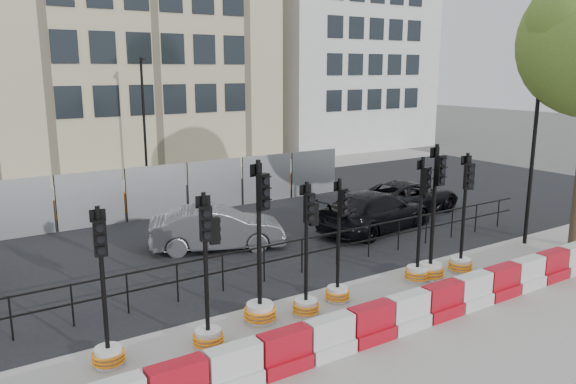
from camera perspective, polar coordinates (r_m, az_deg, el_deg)
ground at (r=14.63m, az=4.12°, el=-9.65°), size 120.00×120.00×0.00m
sidewalk_near at (r=12.59m, az=12.65°, el=-13.70°), size 40.00×6.00×0.02m
road at (r=20.33m, az=-7.90°, el=-3.32°), size 40.00×14.00×0.03m
sidewalk_far at (r=28.53m, az=-15.68°, el=0.87°), size 40.00×4.00×0.02m
building_cream at (r=34.49m, az=-16.47°, el=17.77°), size 15.00×10.06×18.00m
building_white at (r=41.43m, az=4.67°, el=15.85°), size 12.00×9.06×16.00m
kerb_railing at (r=15.31m, az=1.43°, el=-5.87°), size 18.00×0.04×1.00m
heras_fencing at (r=22.95m, az=-9.74°, el=0.07°), size 14.33×1.72×2.00m
lamp_post_far at (r=27.28m, az=-14.41°, el=7.26°), size 0.12×0.56×6.00m
lamp_post_near at (r=18.93m, az=23.75°, el=4.49°), size 0.12×0.56×6.00m
barrier_row at (r=12.56m, az=12.06°, el=-11.94°), size 15.70×0.50×0.80m
traffic_signal_a at (r=11.29m, az=-17.92°, el=-13.64°), size 0.61×0.61×3.11m
traffic_signal_b at (r=11.48m, az=-8.12°, el=-12.01°), size 0.63×0.63×3.20m
traffic_signal_c at (r=12.46m, az=-2.84°, el=-9.95°), size 0.72×0.72×3.64m
traffic_signal_d at (r=12.80m, az=1.91°, el=-9.37°), size 0.61×0.61×3.10m
traffic_signal_e at (r=13.60m, az=5.11°, el=-8.59°), size 0.60×0.60×3.03m
traffic_signal_f at (r=15.12m, az=13.15°, el=-6.02°), size 0.65×0.65×3.32m
traffic_signal_g at (r=15.35m, az=14.38°, el=-5.97°), size 0.71×0.71×3.62m
traffic_signal_h at (r=16.10m, az=17.23°, el=-5.51°), size 0.65×0.65×3.32m
car_b at (r=17.49m, az=-7.21°, el=-3.66°), size 4.25×5.08×1.35m
car_c at (r=19.57m, az=8.86°, el=-1.92°), size 3.74×5.49×1.38m
car_d at (r=22.12m, az=12.00°, el=-0.50°), size 3.17×5.14×1.30m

